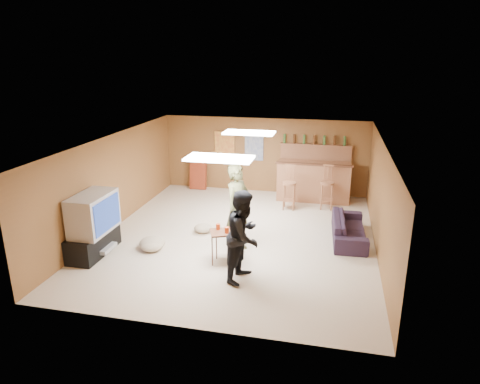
% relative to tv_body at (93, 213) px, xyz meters
% --- Properties ---
extents(ground, '(7.00, 7.00, 0.00)m').
position_rel_tv_body_xyz_m(ground, '(2.65, 1.50, -0.90)').
color(ground, beige).
rests_on(ground, ground).
extents(ceiling, '(6.00, 7.00, 0.02)m').
position_rel_tv_body_xyz_m(ceiling, '(2.65, 1.50, 1.30)').
color(ceiling, silver).
rests_on(ceiling, ground).
extents(wall_back, '(6.00, 0.02, 2.20)m').
position_rel_tv_body_xyz_m(wall_back, '(2.65, 5.00, 0.20)').
color(wall_back, brown).
rests_on(wall_back, ground).
extents(wall_front, '(6.00, 0.02, 2.20)m').
position_rel_tv_body_xyz_m(wall_front, '(2.65, -2.00, 0.20)').
color(wall_front, brown).
rests_on(wall_front, ground).
extents(wall_left, '(0.02, 7.00, 2.20)m').
position_rel_tv_body_xyz_m(wall_left, '(-0.35, 1.50, 0.20)').
color(wall_left, brown).
rests_on(wall_left, ground).
extents(wall_right, '(0.02, 7.00, 2.20)m').
position_rel_tv_body_xyz_m(wall_right, '(5.65, 1.50, 0.20)').
color(wall_right, brown).
rests_on(wall_right, ground).
extents(tv_stand, '(0.55, 1.30, 0.50)m').
position_rel_tv_body_xyz_m(tv_stand, '(-0.07, 0.00, -0.65)').
color(tv_stand, black).
rests_on(tv_stand, ground).
extents(dvd_box, '(0.35, 0.50, 0.08)m').
position_rel_tv_body_xyz_m(dvd_box, '(0.15, 0.00, -0.75)').
color(dvd_box, '#B2B2B7').
rests_on(dvd_box, tv_stand).
extents(tv_body, '(0.60, 1.10, 0.80)m').
position_rel_tv_body_xyz_m(tv_body, '(0.00, 0.00, 0.00)').
color(tv_body, '#B2B2B7').
rests_on(tv_body, tv_stand).
extents(tv_screen, '(0.02, 0.95, 0.65)m').
position_rel_tv_body_xyz_m(tv_screen, '(0.31, 0.00, 0.00)').
color(tv_screen, navy).
rests_on(tv_screen, tv_body).
extents(bar_counter, '(2.00, 0.60, 1.10)m').
position_rel_tv_body_xyz_m(bar_counter, '(4.15, 4.45, -0.35)').
color(bar_counter, brown).
rests_on(bar_counter, ground).
extents(bar_lip, '(2.10, 0.12, 0.05)m').
position_rel_tv_body_xyz_m(bar_lip, '(4.15, 4.20, 0.20)').
color(bar_lip, '#472516').
rests_on(bar_lip, bar_counter).
extents(bar_shelf, '(2.00, 0.18, 0.05)m').
position_rel_tv_body_xyz_m(bar_shelf, '(4.15, 4.90, 0.60)').
color(bar_shelf, brown).
rests_on(bar_shelf, bar_backing).
extents(bar_backing, '(2.00, 0.14, 0.60)m').
position_rel_tv_body_xyz_m(bar_backing, '(4.15, 4.92, 0.30)').
color(bar_backing, brown).
rests_on(bar_backing, bar_counter).
extents(poster_left, '(0.60, 0.03, 0.85)m').
position_rel_tv_body_xyz_m(poster_left, '(1.45, 4.96, 0.45)').
color(poster_left, '#BF3F26').
rests_on(poster_left, wall_back).
extents(poster_right, '(0.55, 0.03, 0.80)m').
position_rel_tv_body_xyz_m(poster_right, '(2.35, 4.96, 0.45)').
color(poster_right, '#334C99').
rests_on(poster_right, wall_back).
extents(folding_chair_stack, '(0.50, 0.26, 0.91)m').
position_rel_tv_body_xyz_m(folding_chair_stack, '(0.65, 4.80, -0.45)').
color(folding_chair_stack, maroon).
rests_on(folding_chair_stack, ground).
extents(ceiling_panel_front, '(1.20, 0.60, 0.04)m').
position_rel_tv_body_xyz_m(ceiling_panel_front, '(2.65, 0.00, 1.27)').
color(ceiling_panel_front, white).
rests_on(ceiling_panel_front, ceiling).
extents(ceiling_panel_back, '(1.20, 0.60, 0.04)m').
position_rel_tv_body_xyz_m(ceiling_panel_back, '(2.65, 2.70, 1.27)').
color(ceiling_panel_back, white).
rests_on(ceiling_panel_back, ceiling).
extents(person_olive, '(0.68, 0.80, 1.86)m').
position_rel_tv_body_xyz_m(person_olive, '(2.80, 0.82, 0.03)').
color(person_olive, brown).
rests_on(person_olive, ground).
extents(person_black, '(0.81, 0.94, 1.69)m').
position_rel_tv_body_xyz_m(person_black, '(3.17, -0.32, -0.05)').
color(person_black, black).
rests_on(person_black, ground).
extents(sofa, '(0.78, 1.82, 0.52)m').
position_rel_tv_body_xyz_m(sofa, '(5.09, 1.89, -0.64)').
color(sofa, black).
rests_on(sofa, ground).
extents(tray_table, '(0.64, 0.58, 0.68)m').
position_rel_tv_body_xyz_m(tray_table, '(2.67, 0.17, -0.56)').
color(tray_table, '#472516').
rests_on(tray_table, ground).
extents(cup_red_near, '(0.09, 0.09, 0.11)m').
position_rel_tv_body_xyz_m(cup_red_near, '(2.54, 0.24, -0.16)').
color(cup_red_near, '#A82E0B').
rests_on(cup_red_near, tray_table).
extents(cup_red_far, '(0.09, 0.09, 0.12)m').
position_rel_tv_body_xyz_m(cup_red_far, '(2.74, 0.11, -0.16)').
color(cup_red_far, '#A82E0B').
rests_on(cup_red_far, tray_table).
extents(cup_blue, '(0.10, 0.10, 0.12)m').
position_rel_tv_body_xyz_m(cup_blue, '(2.83, 0.28, -0.16)').
color(cup_blue, navy).
rests_on(cup_blue, tray_table).
extents(bar_stool_left, '(0.41, 0.41, 1.11)m').
position_rel_tv_body_xyz_m(bar_stool_left, '(3.57, 3.58, -0.34)').
color(bar_stool_left, brown).
rests_on(bar_stool_left, ground).
extents(bar_stool_right, '(0.43, 0.43, 1.22)m').
position_rel_tv_body_xyz_m(bar_stool_right, '(4.54, 3.81, -0.29)').
color(bar_stool_right, brown).
rests_on(bar_stool_right, ground).
extents(cushion_near_tv, '(0.72, 0.72, 0.25)m').
position_rel_tv_body_xyz_m(cushion_near_tv, '(1.00, 0.50, -0.78)').
color(cushion_near_tv, tan).
rests_on(cushion_near_tv, ground).
extents(cushion_mid, '(0.49, 0.49, 0.19)m').
position_rel_tv_body_xyz_m(cushion_mid, '(1.80, 1.59, -0.80)').
color(cushion_mid, tan).
rests_on(cushion_mid, ground).
extents(cushion_far, '(0.50, 0.50, 0.21)m').
position_rel_tv_body_xyz_m(cushion_far, '(1.03, 0.41, -0.79)').
color(cushion_far, tan).
rests_on(cushion_far, ground).
extents(bottle_row, '(1.76, 0.08, 0.26)m').
position_rel_tv_body_xyz_m(bottle_row, '(4.09, 4.88, 0.75)').
color(bottle_row, '#3F7233').
rests_on(bottle_row, bar_shelf).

